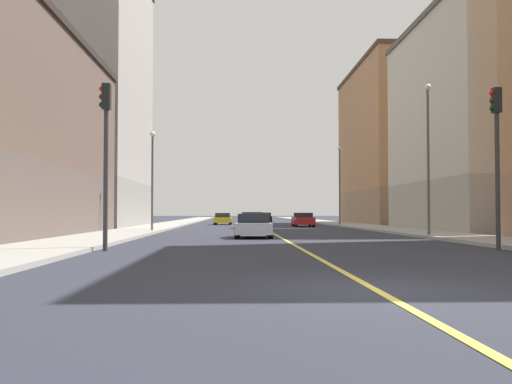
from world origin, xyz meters
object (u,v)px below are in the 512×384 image
traffic_light_right_near (106,142)px  street_lamp_left_near (428,144)px  street_lamp_left_far (340,177)px  car_yellow (223,219)px  building_left_far (394,145)px  car_blue (252,220)px  traffic_light_left_near (497,144)px  car_red (303,220)px  building_left_mid (478,124)px  car_black (264,218)px  building_right_midblock (90,93)px  car_silver (254,226)px  street_lamp_right_near (152,170)px

traffic_light_right_near → street_lamp_left_near: street_lamp_left_near is taller
street_lamp_left_far → car_yellow: size_ratio=1.91×
building_left_far → car_blue: building_left_far is taller
traffic_light_left_near → car_blue: (-7.95, 28.78, -3.12)m
building_left_far → traffic_light_right_near: size_ratio=3.76×
traffic_light_left_near → street_lamp_left_near: 10.71m
car_red → car_blue: car_blue is taller
building_left_mid → street_lamp_left_far: bearing=115.8°
building_left_mid → traffic_light_left_near: bearing=-111.2°
car_black → traffic_light_left_near: bearing=-83.9°
building_right_midblock → car_red: building_right_midblock is taller
building_left_far → traffic_light_right_near: (-22.41, -45.06, -5.05)m
street_lamp_left_far → car_silver: size_ratio=1.75×
car_silver → car_blue: 18.16m
street_lamp_right_near → car_blue: street_lamp_right_near is taller
street_lamp_left_near → building_right_midblock: bearing=136.6°
traffic_light_left_near → street_lamp_left_far: street_lamp_left_far is taller
car_yellow → traffic_light_right_near: bearing=-94.3°
street_lamp_left_far → street_lamp_right_near: bearing=-130.7°
building_left_far → traffic_light_left_near: 46.14m
street_lamp_left_far → car_blue: (-8.96, -8.72, -4.13)m
car_red → car_blue: size_ratio=1.02×
building_right_midblock → traffic_light_right_near: bearing=-75.5°
building_left_far → car_silver: (-16.88, -34.43, -8.23)m
car_red → building_left_mid: bearing=-46.6°
street_lamp_left_near → street_lamp_right_near: (-15.90, 8.43, -0.79)m
traffic_light_left_near → car_silver: bearing=128.2°
street_lamp_left_near → traffic_light_right_near: bearing=-144.6°
building_left_far → building_right_midblock: building_right_midblock is taller
traffic_light_left_near → car_black: bearing=96.1°
traffic_light_right_near → street_lamp_left_far: (14.91, 37.50, 0.99)m
building_left_mid → car_yellow: building_left_mid is taller
building_left_mid → car_black: building_left_mid is taller
car_silver → car_black: size_ratio=1.00×
traffic_light_left_near → street_lamp_left_far: (1.02, 37.50, 1.01)m
traffic_light_left_near → street_lamp_right_near: 24.16m
street_lamp_right_near → car_red: (11.87, 15.16, -3.56)m
car_blue → car_yellow: (-2.68, 14.72, -0.04)m
street_lamp_left_far → car_yellow: street_lamp_left_far is taller
building_right_midblock → traffic_light_left_near: bearing=-55.6°
traffic_light_right_near → street_lamp_right_near: (-0.98, 19.03, 0.40)m
building_left_far → building_right_midblock: bearing=-158.2°
building_left_far → car_silver: size_ratio=4.98×
traffic_light_right_near → car_red: size_ratio=1.43×
street_lamp_right_near → street_lamp_left_far: (15.90, 18.47, 0.59)m
car_black → car_yellow: (-4.95, -9.25, -0.02)m
building_left_mid → building_right_midblock: building_right_midblock is taller
car_silver → car_yellow: 32.96m
street_lamp_left_far → car_blue: street_lamp_left_far is taller
street_lamp_left_near → car_yellow: size_ratio=2.00×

